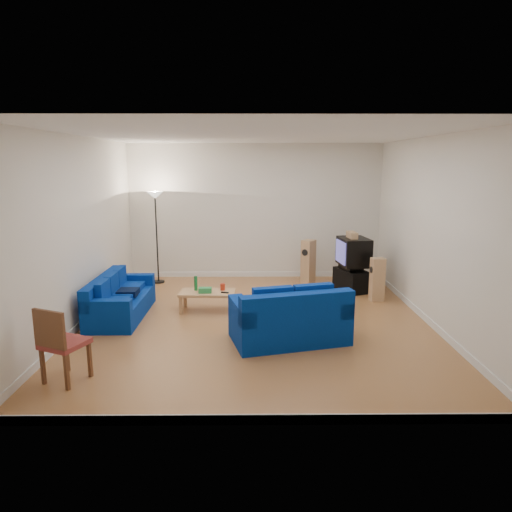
{
  "coord_description": "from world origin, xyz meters",
  "views": [
    {
      "loc": [
        -0.07,
        -7.66,
        2.75
      ],
      "look_at": [
        0.0,
        0.4,
        1.1
      ],
      "focal_mm": 32.0,
      "sensor_mm": 36.0,
      "label": 1
    }
  ],
  "objects_px": {
    "television": "(353,252)",
    "tv_stand": "(351,280)",
    "sofa_three_seat": "(118,302)",
    "coffee_table": "(207,294)",
    "sofa_loveseat": "(290,321)"
  },
  "relations": [
    {
      "from": "television",
      "to": "tv_stand",
      "type": "bearing_deg",
      "value": -155.44
    },
    {
      "from": "sofa_three_seat",
      "to": "tv_stand",
      "type": "xyz_separation_m",
      "value": [
        4.59,
        1.66,
        -0.04
      ]
    },
    {
      "from": "coffee_table",
      "to": "tv_stand",
      "type": "relative_size",
      "value": 1.35
    },
    {
      "from": "sofa_three_seat",
      "to": "sofa_loveseat",
      "type": "xyz_separation_m",
      "value": [
        3.03,
        -1.23,
        0.06
      ]
    },
    {
      "from": "sofa_loveseat",
      "to": "tv_stand",
      "type": "xyz_separation_m",
      "value": [
        1.56,
        2.89,
        -0.09
      ]
    },
    {
      "from": "sofa_three_seat",
      "to": "sofa_loveseat",
      "type": "distance_m",
      "value": 3.27
    },
    {
      "from": "sofa_three_seat",
      "to": "sofa_loveseat",
      "type": "relative_size",
      "value": 0.99
    },
    {
      "from": "coffee_table",
      "to": "sofa_three_seat",
      "type": "bearing_deg",
      "value": -169.29
    },
    {
      "from": "sofa_loveseat",
      "to": "coffee_table",
      "type": "relative_size",
      "value": 1.83
    },
    {
      "from": "coffee_table",
      "to": "television",
      "type": "relative_size",
      "value": 1.27
    },
    {
      "from": "sofa_three_seat",
      "to": "coffee_table",
      "type": "relative_size",
      "value": 1.81
    },
    {
      "from": "sofa_loveseat",
      "to": "television",
      "type": "relative_size",
      "value": 2.33
    },
    {
      "from": "coffee_table",
      "to": "tv_stand",
      "type": "distance_m",
      "value": 3.29
    },
    {
      "from": "sofa_three_seat",
      "to": "coffee_table",
      "type": "height_order",
      "value": "sofa_three_seat"
    },
    {
      "from": "tv_stand",
      "to": "sofa_loveseat",
      "type": "bearing_deg",
      "value": -50.49
    }
  ]
}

